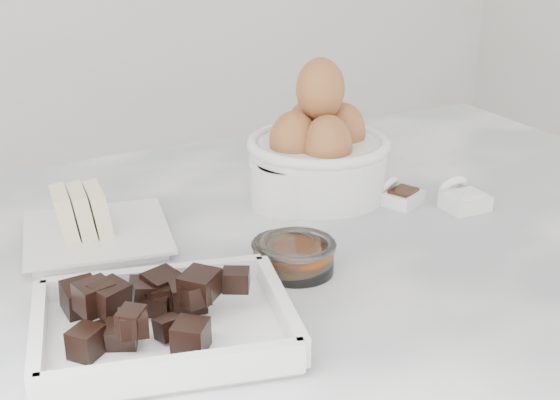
{
  "coord_description": "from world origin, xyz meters",
  "views": [
    {
      "loc": [
        -0.36,
        -0.73,
        1.32
      ],
      "look_at": [
        0.02,
        0.03,
        0.98
      ],
      "focal_mm": 50.0,
      "sensor_mm": 36.0,
      "label": 1
    }
  ],
  "objects_px": {
    "chocolate_dish": "(163,318)",
    "sugar_ramekin": "(287,183)",
    "egg_bowl": "(318,151)",
    "butter_plate": "(94,225)",
    "salt_spoon": "(462,197)",
    "honey_bowl": "(286,254)",
    "vanilla_spoon": "(399,195)",
    "zest_bowl": "(297,255)"
  },
  "relations": [
    {
      "from": "chocolate_dish",
      "to": "sugar_ramekin",
      "type": "bearing_deg",
      "value": 44.15
    },
    {
      "from": "chocolate_dish",
      "to": "egg_bowl",
      "type": "distance_m",
      "value": 0.4
    },
    {
      "from": "butter_plate",
      "to": "salt_spoon",
      "type": "distance_m",
      "value": 0.46
    },
    {
      "from": "sugar_ramekin",
      "to": "salt_spoon",
      "type": "relative_size",
      "value": 1.41
    },
    {
      "from": "chocolate_dish",
      "to": "honey_bowl",
      "type": "xyz_separation_m",
      "value": [
        0.16,
        0.08,
        -0.01
      ]
    },
    {
      "from": "chocolate_dish",
      "to": "butter_plate",
      "type": "distance_m",
      "value": 0.24
    },
    {
      "from": "sugar_ramekin",
      "to": "salt_spoon",
      "type": "bearing_deg",
      "value": -28.03
    },
    {
      "from": "butter_plate",
      "to": "vanilla_spoon",
      "type": "distance_m",
      "value": 0.39
    },
    {
      "from": "chocolate_dish",
      "to": "salt_spoon",
      "type": "distance_m",
      "value": 0.46
    },
    {
      "from": "chocolate_dish",
      "to": "egg_bowl",
      "type": "relative_size",
      "value": 1.37
    },
    {
      "from": "butter_plate",
      "to": "zest_bowl",
      "type": "relative_size",
      "value": 2.27
    },
    {
      "from": "chocolate_dish",
      "to": "zest_bowl",
      "type": "xyz_separation_m",
      "value": [
        0.17,
        0.07,
        -0.0
      ]
    },
    {
      "from": "butter_plate",
      "to": "egg_bowl",
      "type": "distance_m",
      "value": 0.31
    },
    {
      "from": "butter_plate",
      "to": "salt_spoon",
      "type": "height_order",
      "value": "butter_plate"
    },
    {
      "from": "vanilla_spoon",
      "to": "salt_spoon",
      "type": "bearing_deg",
      "value": -36.33
    },
    {
      "from": "butter_plate",
      "to": "honey_bowl",
      "type": "bearing_deg",
      "value": -43.63
    },
    {
      "from": "zest_bowl",
      "to": "honey_bowl",
      "type": "bearing_deg",
      "value": 123.71
    },
    {
      "from": "honey_bowl",
      "to": "zest_bowl",
      "type": "xyz_separation_m",
      "value": [
        0.01,
        -0.01,
        0.0
      ]
    },
    {
      "from": "chocolate_dish",
      "to": "sugar_ramekin",
      "type": "xyz_separation_m",
      "value": [
        0.25,
        0.24,
        0.01
      ]
    },
    {
      "from": "zest_bowl",
      "to": "vanilla_spoon",
      "type": "bearing_deg",
      "value": 28.34
    },
    {
      "from": "egg_bowl",
      "to": "vanilla_spoon",
      "type": "xyz_separation_m",
      "value": [
        0.08,
        -0.08,
        -0.05
      ]
    },
    {
      "from": "honey_bowl",
      "to": "salt_spoon",
      "type": "relative_size",
      "value": 1.13
    },
    {
      "from": "egg_bowl",
      "to": "honey_bowl",
      "type": "xyz_separation_m",
      "value": [
        -0.14,
        -0.18,
        -0.04
      ]
    },
    {
      "from": "chocolate_dish",
      "to": "salt_spoon",
      "type": "height_order",
      "value": "chocolate_dish"
    },
    {
      "from": "chocolate_dish",
      "to": "vanilla_spoon",
      "type": "height_order",
      "value": "chocolate_dish"
    },
    {
      "from": "sugar_ramekin",
      "to": "vanilla_spoon",
      "type": "distance_m",
      "value": 0.15
    },
    {
      "from": "honey_bowl",
      "to": "zest_bowl",
      "type": "bearing_deg",
      "value": -56.29
    },
    {
      "from": "sugar_ramekin",
      "to": "vanilla_spoon",
      "type": "bearing_deg",
      "value": -23.5
    },
    {
      "from": "honey_bowl",
      "to": "egg_bowl",
      "type": "bearing_deg",
      "value": 52.34
    },
    {
      "from": "vanilla_spoon",
      "to": "butter_plate",
      "type": "bearing_deg",
      "value": 171.31
    },
    {
      "from": "chocolate_dish",
      "to": "sugar_ramekin",
      "type": "relative_size",
      "value": 2.77
    },
    {
      "from": "sugar_ramekin",
      "to": "salt_spoon",
      "type": "xyz_separation_m",
      "value": [
        0.2,
        -0.11,
        -0.02
      ]
    },
    {
      "from": "sugar_ramekin",
      "to": "zest_bowl",
      "type": "distance_m",
      "value": 0.19
    },
    {
      "from": "butter_plate",
      "to": "vanilla_spoon",
      "type": "relative_size",
      "value": 2.74
    },
    {
      "from": "egg_bowl",
      "to": "zest_bowl",
      "type": "height_order",
      "value": "egg_bowl"
    },
    {
      "from": "salt_spoon",
      "to": "vanilla_spoon",
      "type": "bearing_deg",
      "value": 143.67
    },
    {
      "from": "butter_plate",
      "to": "sugar_ramekin",
      "type": "bearing_deg",
      "value": -0.1
    },
    {
      "from": "zest_bowl",
      "to": "butter_plate",
      "type": "bearing_deg",
      "value": 135.66
    },
    {
      "from": "honey_bowl",
      "to": "vanilla_spoon",
      "type": "xyz_separation_m",
      "value": [
        0.22,
        0.1,
        -0.0
      ]
    },
    {
      "from": "egg_bowl",
      "to": "vanilla_spoon",
      "type": "height_order",
      "value": "egg_bowl"
    },
    {
      "from": "butter_plate",
      "to": "sugar_ramekin",
      "type": "height_order",
      "value": "butter_plate"
    },
    {
      "from": "butter_plate",
      "to": "egg_bowl",
      "type": "height_order",
      "value": "egg_bowl"
    }
  ]
}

